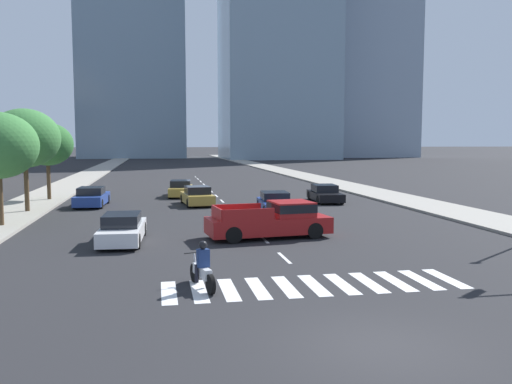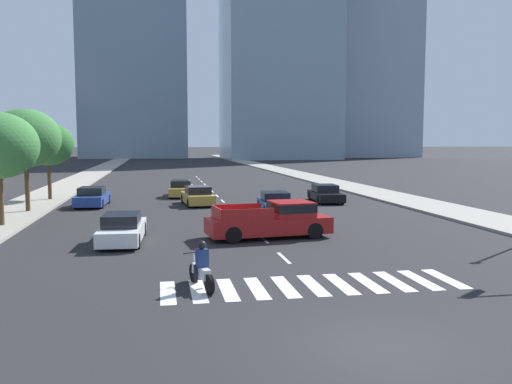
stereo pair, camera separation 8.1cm
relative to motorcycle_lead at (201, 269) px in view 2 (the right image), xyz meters
The scene contains 15 objects.
ground_plane 6.50m from the motorcycle_lead, 57.56° to the right, with size 800.00×800.00×0.00m, color #232326.
sidewalk_east 29.90m from the motorcycle_lead, 55.16° to the left, with size 4.00×260.00×0.15m, color gray.
sidewalk_west 26.55m from the motorcycle_lead, 112.45° to the left, with size 4.00×260.00×0.15m, color gray.
crosswalk_near 3.53m from the motorcycle_lead, ahead, with size 9.45×2.52×0.01m.
lane_divider_center 27.91m from the motorcycle_lead, 82.85° to the left, with size 0.14×50.00×0.01m.
motorcycle_lead is the anchor object (origin of this frame).
pickup_truck 9.07m from the motorcycle_lead, 63.50° to the left, with size 5.91×2.74×1.67m.
sedan_gold_0 21.60m from the motorcycle_lead, 86.18° to the left, with size 2.23×4.39×1.35m.
sedan_white_1 8.60m from the motorcycle_lead, 109.49° to the left, with size 1.98×4.86×1.31m.
sedan_blue_2 17.72m from the motorcycle_lead, 70.20° to the left, with size 2.16×4.72×1.29m.
sedan_blue_3 22.94m from the motorcycle_lead, 104.65° to the left, with size 2.09×4.64×1.34m.
sedan_gold_4 27.65m from the motorcycle_lead, 88.85° to the left, with size 2.17×4.71×1.34m.
sedan_black_5 24.44m from the motorcycle_lead, 63.36° to the left, with size 2.19×4.68×1.27m.
street_tree_second 21.66m from the motorcycle_lead, 116.04° to the left, with size 4.29×4.29×6.36m.
street_tree_third 27.94m from the motorcycle_lead, 109.70° to the left, with size 3.76×3.76×5.73m.
Camera 2 is at (-4.70, -10.61, 4.50)m, focal length 37.45 mm.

